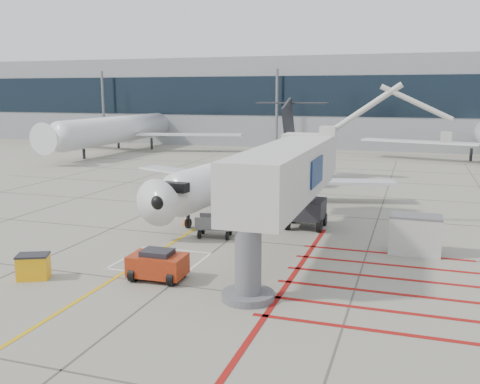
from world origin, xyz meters
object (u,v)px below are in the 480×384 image
(regional_jet, at_px, (231,156))
(jet_bridge, at_px, (285,184))
(pushback_tug, at_px, (158,264))
(spill_bin, at_px, (33,266))

(regional_jet, bearing_deg, jet_bridge, -53.54)
(jet_bridge, distance_m, pushback_tug, 7.95)
(pushback_tug, bearing_deg, regional_jet, 95.20)
(spill_bin, bearing_deg, jet_bridge, 11.31)
(jet_bridge, bearing_deg, pushback_tug, -130.17)
(jet_bridge, xyz_separation_m, pushback_tug, (-4.68, -5.61, -3.13))
(jet_bridge, height_order, pushback_tug, jet_bridge)
(jet_bridge, bearing_deg, spill_bin, -144.58)
(regional_jet, xyz_separation_m, pushback_tug, (2.00, -16.21, -3.16))
(regional_jet, relative_size, spill_bin, 21.65)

